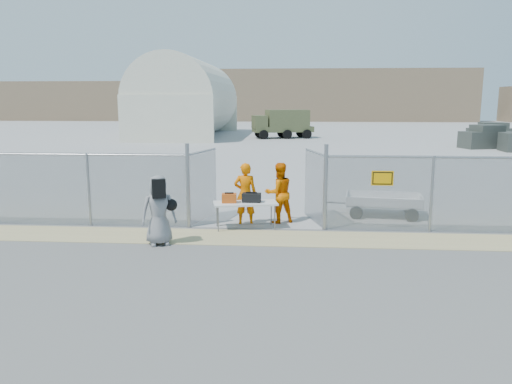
# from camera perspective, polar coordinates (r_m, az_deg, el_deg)

# --- Properties ---
(ground) EXTENTS (160.00, 160.00, 0.00)m
(ground) POSITION_cam_1_polar(r_m,az_deg,el_deg) (12.81, -0.66, -6.47)
(ground) COLOR #595959
(tarmac_inside) EXTENTS (160.00, 80.00, 0.01)m
(tarmac_inside) POSITION_cam_1_polar(r_m,az_deg,el_deg) (54.35, 3.11, 6.53)
(tarmac_inside) COLOR #9B9B9B
(tarmac_inside) RESTS_ON ground
(dirt_strip) EXTENTS (44.00, 1.60, 0.01)m
(dirt_strip) POSITION_cam_1_polar(r_m,az_deg,el_deg) (13.77, -0.31, -5.24)
(dirt_strip) COLOR tan
(dirt_strip) RESTS_ON ground
(distant_hills) EXTENTS (140.00, 6.00, 9.00)m
(distant_hills) POSITION_cam_1_polar(r_m,az_deg,el_deg) (90.30, 6.83, 10.90)
(distant_hills) COLOR #7F684F
(distant_hills) RESTS_ON ground
(chain_link_fence) EXTENTS (40.00, 0.20, 2.20)m
(chain_link_fence) POSITION_cam_1_polar(r_m,az_deg,el_deg) (14.49, 0.00, 0.00)
(chain_link_fence) COLOR gray
(chain_link_fence) RESTS_ON ground
(quonset_hangar) EXTENTS (9.00, 18.00, 8.00)m
(quonset_hangar) POSITION_cam_1_polar(r_m,az_deg,el_deg) (53.37, -7.88, 10.67)
(quonset_hangar) COLOR beige
(quonset_hangar) RESTS_ON ground
(folding_table) EXTENTS (1.97, 1.14, 0.78)m
(folding_table) POSITION_cam_1_polar(r_m,az_deg,el_deg) (14.68, -1.21, -2.69)
(folding_table) COLOR silver
(folding_table) RESTS_ON ground
(orange_bag) EXTENTS (0.45, 0.32, 0.26)m
(orange_bag) POSITION_cam_1_polar(r_m,az_deg,el_deg) (14.55, -3.08, -0.71)
(orange_bag) COLOR #C95115
(orange_bag) RESTS_ON folding_table
(black_duffel) EXTENTS (0.55, 0.34, 0.26)m
(black_duffel) POSITION_cam_1_polar(r_m,az_deg,el_deg) (14.61, -0.52, -0.65)
(black_duffel) COLOR black
(black_duffel) RESTS_ON folding_table
(security_worker_left) EXTENTS (0.70, 0.47, 1.89)m
(security_worker_left) POSITION_cam_1_polar(r_m,az_deg,el_deg) (15.07, -1.23, -0.20)
(security_worker_left) COLOR #E56600
(security_worker_left) RESTS_ON ground
(security_worker_right) EXTENTS (1.12, 1.02, 1.86)m
(security_worker_right) POSITION_cam_1_polar(r_m,az_deg,el_deg) (15.28, 2.64, -0.10)
(security_worker_right) COLOR #E56600
(security_worker_right) RESTS_ON ground
(visitor) EXTENTS (1.05, 0.87, 1.83)m
(visitor) POSITION_cam_1_polar(r_m,az_deg,el_deg) (13.19, -11.06, -2.06)
(visitor) COLOR gray
(visitor) RESTS_ON ground
(utility_trailer) EXTENTS (3.30, 2.02, 0.75)m
(utility_trailer) POSITION_cam_1_polar(r_m,az_deg,el_deg) (16.78, 14.34, -1.40)
(utility_trailer) COLOR silver
(utility_trailer) RESTS_ON ground
(military_truck) EXTENTS (6.19, 3.60, 2.78)m
(military_truck) POSITION_cam_1_polar(r_m,az_deg,el_deg) (49.59, 3.08, 7.76)
(military_truck) COLOR #505733
(military_truck) RESTS_ON ground
(parked_vehicle_near) EXTENTS (4.29, 2.88, 1.78)m
(parked_vehicle_near) POSITION_cam_1_polar(r_m,az_deg,el_deg) (43.14, 24.85, 5.74)
(parked_vehicle_near) COLOR #3A3F3A
(parked_vehicle_near) RESTS_ON ground
(parked_vehicle_mid) EXTENTS (3.99, 1.87, 1.79)m
(parked_vehicle_mid) POSITION_cam_1_polar(r_m,az_deg,el_deg) (47.72, 25.42, 6.06)
(parked_vehicle_mid) COLOR #3A3F3A
(parked_vehicle_mid) RESTS_ON ground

